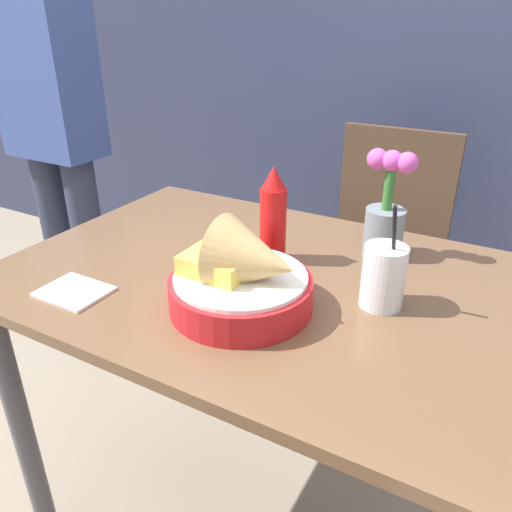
{
  "coord_description": "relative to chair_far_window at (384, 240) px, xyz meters",
  "views": [
    {
      "loc": [
        0.45,
        -0.8,
        1.25
      ],
      "look_at": [
        0.02,
        -0.04,
        0.82
      ],
      "focal_mm": 35.0,
      "sensor_mm": 36.0,
      "label": 1
    }
  ],
  "objects": [
    {
      "name": "ketchup_bottle",
      "position": [
        -0.05,
        -0.76,
        0.34
      ],
      "size": [
        0.06,
        0.06,
        0.21
      ],
      "color": "red",
      "rests_on": "dining_table"
    },
    {
      "name": "dining_table",
      "position": [
        -0.05,
        -0.83,
        0.12
      ],
      "size": [
        1.04,
        0.74,
        0.76
      ],
      "color": "brown",
      "rests_on": "ground_plane"
    },
    {
      "name": "chair_far_window",
      "position": [
        0.0,
        0.0,
        0.0
      ],
      "size": [
        0.4,
        0.4,
        0.9
      ],
      "color": "#473323",
      "rests_on": "ground_plane"
    },
    {
      "name": "drink_cup",
      "position": [
        0.21,
        -0.82,
        0.29
      ],
      "size": [
        0.08,
        0.08,
        0.21
      ],
      "color": "silver",
      "rests_on": "dining_table"
    },
    {
      "name": "food_basket",
      "position": [
        -0.0,
        -0.96,
        0.3
      ],
      "size": [
        0.26,
        0.26,
        0.17
      ],
      "color": "red",
      "rests_on": "dining_table"
    },
    {
      "name": "flower_vase",
      "position": [
        0.15,
        -0.62,
        0.33
      ],
      "size": [
        0.11,
        0.09,
        0.24
      ],
      "color": "gray",
      "rests_on": "dining_table"
    },
    {
      "name": "person_standing",
      "position": [
        -1.03,
        -0.48,
        0.44
      ],
      "size": [
        0.32,
        0.19,
        1.67
      ],
      "color": "#2D3347",
      "rests_on": "ground_plane"
    },
    {
      "name": "napkin",
      "position": [
        -0.32,
        -1.07,
        0.24
      ],
      "size": [
        0.13,
        0.1,
        0.01
      ],
      "color": "white",
      "rests_on": "dining_table"
    }
  ]
}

